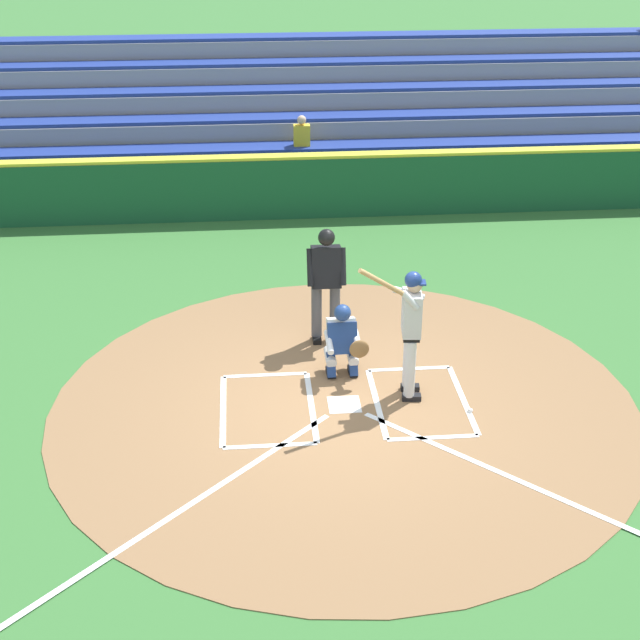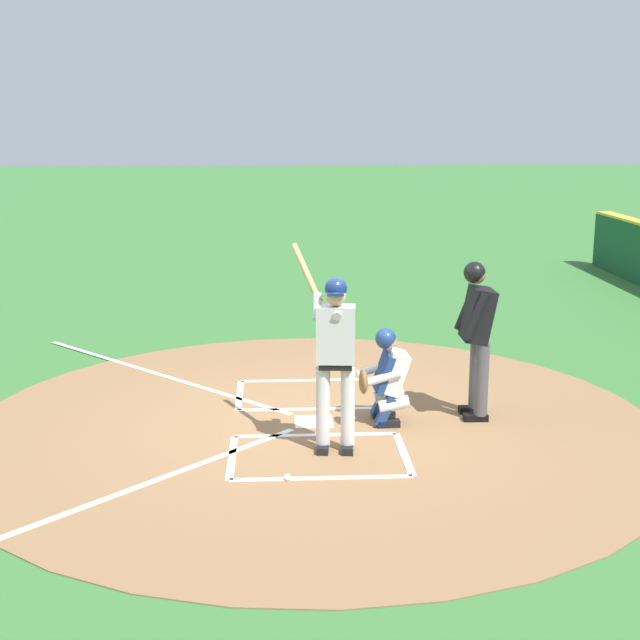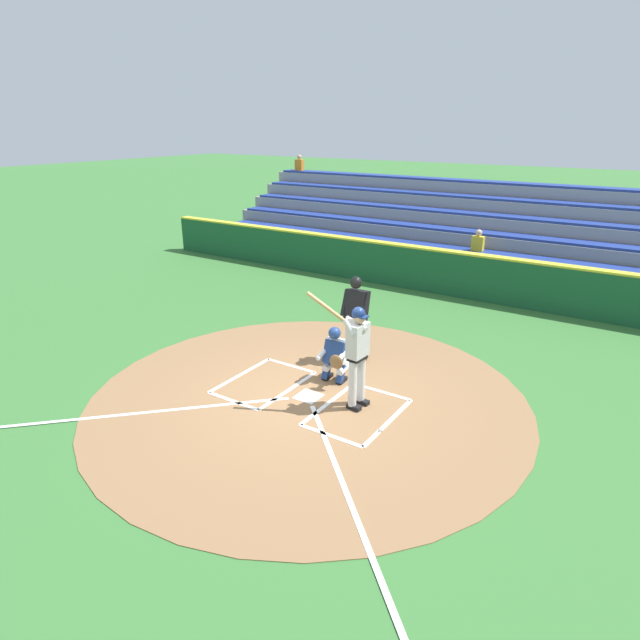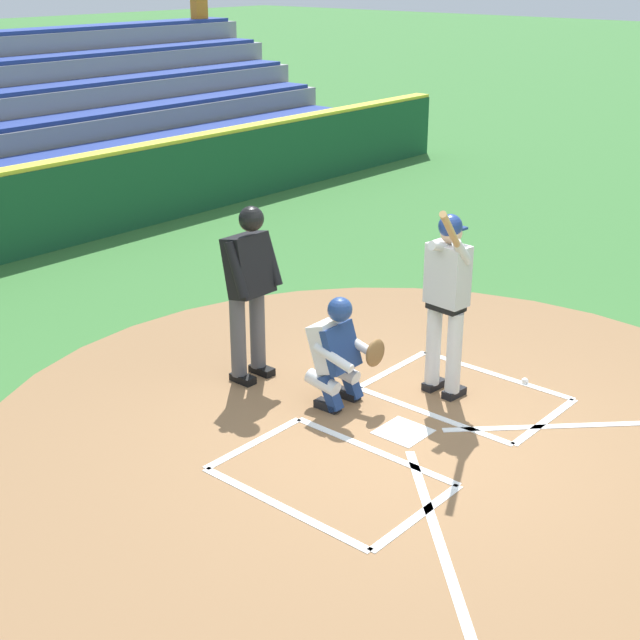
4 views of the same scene
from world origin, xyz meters
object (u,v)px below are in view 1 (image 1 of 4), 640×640
batter (411,325)px  catcher (343,339)px  baseball (470,411)px  plate_umpire (326,277)px

batter → catcher: size_ratio=1.88×
baseball → catcher: bearing=-36.2°
plate_umpire → baseball: 3.02m
batter → baseball: batter is taller
batter → plate_umpire: 1.98m
batter → plate_umpire: batter is taller
batter → catcher: 1.18m
catcher → batter: bearing=141.6°
baseball → plate_umpire: bearing=-52.0°
catcher → plate_umpire: 1.18m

